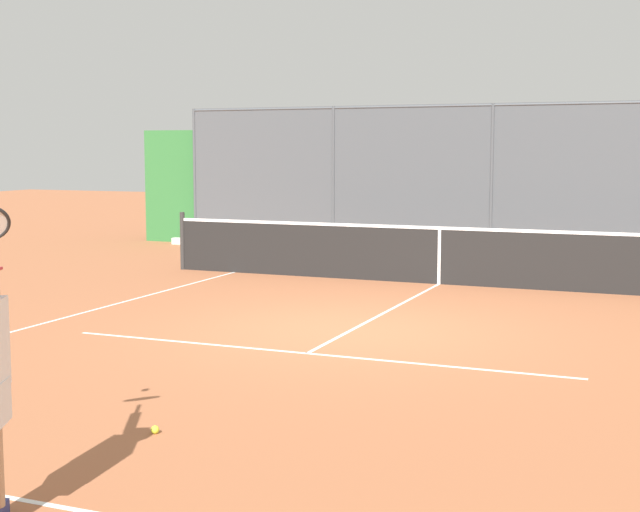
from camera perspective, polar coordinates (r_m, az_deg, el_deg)
ground_plane at (r=11.34m, az=1.97°, el=-4.66°), size 60.00×60.00×0.00m
court_line_markings at (r=9.87m, az=-1.33°, el=-6.37°), size 7.70×10.17×0.01m
fence_backdrop at (r=19.70m, az=11.03°, el=3.96°), size 16.95×1.37×3.16m
tennis_net at (r=15.22m, az=7.48°, el=0.09°), size 9.90×0.09×1.07m
tennis_ball_by_sideline at (r=7.44m, az=-10.26°, el=-10.63°), size 0.07×0.07×0.07m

